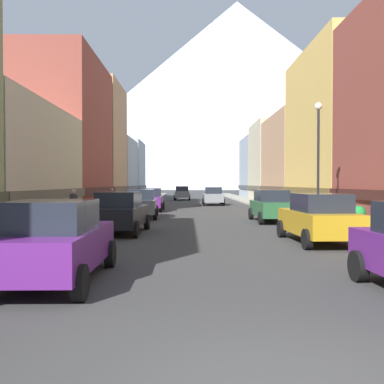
% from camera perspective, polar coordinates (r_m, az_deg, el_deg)
% --- Properties ---
extents(sidewalk_left, '(2.50, 100.00, 0.15)m').
position_cam_1_polar(sidewalk_left, '(39.77, -8.30, -1.87)').
color(sidewalk_left, gray).
rests_on(sidewalk_left, ground).
extents(sidewalk_right, '(2.50, 100.00, 0.15)m').
position_cam_1_polar(sidewalk_right, '(40.06, 9.72, -1.85)').
color(sidewalk_right, gray).
rests_on(sidewalk_right, ground).
extents(storefront_left_2, '(9.76, 11.06, 11.43)m').
position_cam_1_polar(storefront_left_2, '(35.27, -19.43, 6.58)').
color(storefront_left_2, brown).
rests_on(storefront_left_2, ground).
extents(storefront_left_3, '(7.03, 8.96, 11.89)m').
position_cam_1_polar(storefront_left_3, '(44.98, -13.43, 5.71)').
color(storefront_left_3, tan).
rests_on(storefront_left_3, ground).
extents(storefront_left_4, '(9.55, 10.10, 7.50)m').
position_cam_1_polar(storefront_left_4, '(54.82, -12.40, 2.63)').
color(storefront_left_4, '#99A5B2').
rests_on(storefront_left_4, ground).
extents(storefront_left_5, '(7.27, 10.05, 8.22)m').
position_cam_1_polar(storefront_left_5, '(65.10, -9.49, 2.71)').
color(storefront_left_5, '#99A5B2').
rests_on(storefront_left_5, ground).
extents(storefront_right_2, '(7.77, 12.26, 11.78)m').
position_cam_1_polar(storefront_right_2, '(34.24, 20.36, 7.03)').
color(storefront_right_2, '#D8B259').
rests_on(storefront_right_2, ground).
extents(storefront_right_3, '(7.54, 12.15, 8.95)m').
position_cam_1_polar(storefront_right_3, '(45.98, 14.62, 3.80)').
color(storefront_right_3, tan).
rests_on(storefront_right_3, ground).
extents(storefront_right_4, '(7.00, 10.09, 9.78)m').
position_cam_1_polar(storefront_right_4, '(57.21, 11.30, 3.69)').
color(storefront_right_4, beige).
rests_on(storefront_right_4, ground).
extents(storefront_right_5, '(7.74, 10.47, 9.00)m').
position_cam_1_polar(storefront_right_5, '(67.64, 9.76, 2.97)').
color(storefront_right_5, '#99A5B2').
rests_on(storefront_right_5, ground).
extents(car_left_0, '(2.09, 4.42, 1.78)m').
position_cam_1_polar(car_left_0, '(10.06, -17.36, -6.03)').
color(car_left_0, '#591E72').
rests_on(car_left_0, ground).
extents(car_left_1, '(2.24, 4.48, 1.78)m').
position_cam_1_polar(car_left_1, '(19.15, -9.28, -2.62)').
color(car_left_1, black).
rests_on(car_left_1, ground).
extents(car_left_2, '(2.23, 4.48, 1.78)m').
position_cam_1_polar(car_left_2, '(27.40, -6.63, -1.49)').
color(car_left_2, slate).
rests_on(car_left_2, ground).
extents(car_left_3, '(2.09, 4.42, 1.78)m').
position_cam_1_polar(car_left_3, '(34.16, -5.43, -0.97)').
color(car_left_3, '#591E72').
rests_on(car_left_3, ground).
extents(car_right_1, '(2.22, 4.47, 1.78)m').
position_cam_1_polar(car_right_1, '(16.49, 16.05, -3.25)').
color(car_right_1, '#B28419').
rests_on(car_right_1, ground).
extents(car_right_2, '(2.12, 4.43, 1.78)m').
position_cam_1_polar(car_right_2, '(24.99, 10.29, -1.75)').
color(car_right_2, '#265933').
rests_on(car_right_2, ground).
extents(car_driving_0, '(2.06, 4.40, 1.78)m').
position_cam_1_polar(car_driving_0, '(43.55, 2.72, -0.51)').
color(car_driving_0, slate).
rests_on(car_driving_0, ground).
extents(car_driving_1, '(2.06, 4.40, 1.78)m').
position_cam_1_polar(car_driving_1, '(57.02, -1.28, -0.13)').
color(car_driving_1, slate).
rests_on(car_driving_1, ground).
extents(potted_plant_0, '(0.62, 0.62, 0.96)m').
position_cam_1_polar(potted_plant_0, '(21.78, 20.75, -2.84)').
color(potted_plant_0, brown).
rests_on(potted_plant_0, sidewalk_right).
extents(pedestrian_0, '(0.36, 0.36, 1.67)m').
position_cam_1_polar(pedestrian_0, '(31.50, -10.34, -1.12)').
color(pedestrian_0, navy).
rests_on(pedestrian_0, sidewalk_left).
extents(pedestrian_2, '(0.36, 0.36, 1.71)m').
position_cam_1_polar(pedestrian_2, '(21.39, -15.04, -2.13)').
color(pedestrian_2, '#333338').
rests_on(pedestrian_2, sidewalk_left).
extents(streetlamp_right, '(0.36, 0.36, 5.86)m').
position_cam_1_polar(streetlamp_right, '(22.06, 16.00, 5.87)').
color(streetlamp_right, black).
rests_on(streetlamp_right, sidewalk_right).
extents(mountain_backdrop, '(248.19, 248.19, 110.54)m').
position_cam_1_polar(mountain_backdrop, '(271.26, 5.82, 12.41)').
color(mountain_backdrop, silver).
rests_on(mountain_backdrop, ground).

